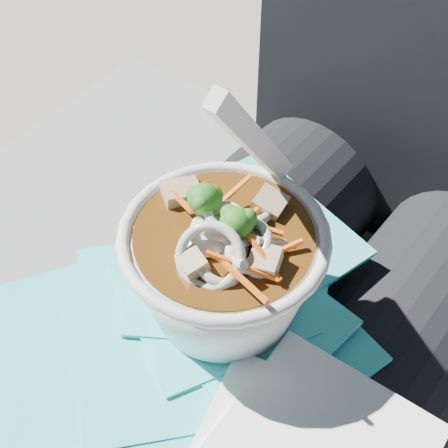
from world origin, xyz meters
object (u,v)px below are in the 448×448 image
Objects in this scene: person_body at (315,281)px; udon_bowl at (224,261)px; plastic_bag at (201,322)px; lap at (253,370)px; stone_ledge at (312,399)px.

udon_bowl is at bearing -100.56° from person_body.
lap is at bearing 51.71° from plastic_bag.
plastic_bag is at bearing -109.95° from udon_bowl.
udon_bowl is at bearing 70.05° from plastic_bag.
stone_ledge is 0.42m from plastic_bag.
plastic_bag reaches higher than lap.
plastic_bag is (-0.03, -0.03, 0.09)m from lap.
lap is at bearing -90.00° from stone_ledge.
person_body reaches higher than plastic_bag.
person_body is at bearing 90.00° from lap.
stone_ledge is 0.33m from person_body.
stone_ledge is 2.08× the size of lap.
person_body reaches higher than lap.
stone_ledge is 0.47m from udon_bowl.
lap reaches higher than stone_ledge.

